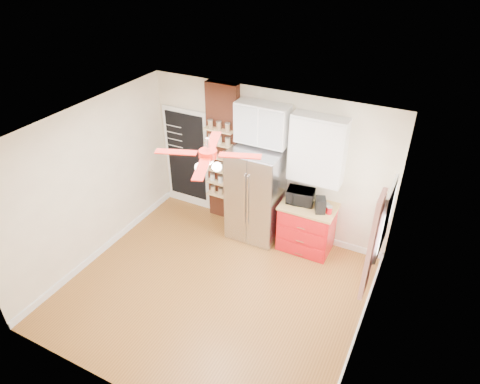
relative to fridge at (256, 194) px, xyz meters
The scene contains 21 objects.
floor 1.85m from the fridge, 88.24° to the right, with size 4.50×4.50×0.00m, color brown.
ceiling 2.45m from the fridge, 88.24° to the right, with size 4.50×4.50×0.00m, color white.
wall_back 0.60m from the fridge, 82.30° to the left, with size 4.50×0.02×2.70m, color beige.
wall_front 3.66m from the fridge, 89.21° to the right, with size 4.50×0.02×2.70m, color beige.
wall_left 2.78m from the fridge, 143.46° to the right, with size 0.02×4.00×2.70m, color beige.
wall_right 2.86m from the fridge, 35.33° to the right, with size 0.02×4.00×2.70m, color beige.
chalkboard 1.70m from the fridge, 168.59° to the left, with size 0.95×0.05×1.95m.
brick_pillar 0.97m from the fridge, 160.07° to the left, with size 0.60×0.16×2.70m, color brown.
fridge is the anchor object (origin of this frame).
upper_glass_cabinet 1.29m from the fridge, 90.00° to the left, with size 0.90×0.35×0.70m, color white.
red_cabinet 1.06m from the fridge, ahead, with size 0.94×0.64×0.90m.
upper_shelf_unit 1.41m from the fridge, 12.78° to the left, with size 0.90×0.30×1.15m, color white.
window 2.49m from the fridge, 17.75° to the right, with size 0.04×0.75×1.05m, color white.
curtain 2.63m from the fridge, 29.86° to the right, with size 0.06×0.40×1.55m, color #AD2217.
ceiling_fan 2.25m from the fridge, 88.24° to the right, with size 1.40×1.40×0.44m.
toaster_oven 0.82m from the fridge, ahead, with size 0.46×0.31×0.25m, color black.
coffee_maker 1.20m from the fridge, ahead, with size 0.16×0.22×0.25m, color black.
canister_left 1.34m from the fridge, ahead, with size 0.10×0.10×0.12m, color #B00911.
canister_right 1.28m from the fridge, ahead, with size 0.11×0.11×0.13m, color #B41A0A.
pantry_jar_oats 1.13m from the fridge, behind, with size 0.10×0.10×0.14m, color beige.
pantry_jar_beans 0.89m from the fridge, 168.31° to the left, with size 0.10×0.10×0.13m, color #976A4D.
Camera 1 is at (2.61, -4.21, 4.93)m, focal length 32.00 mm.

